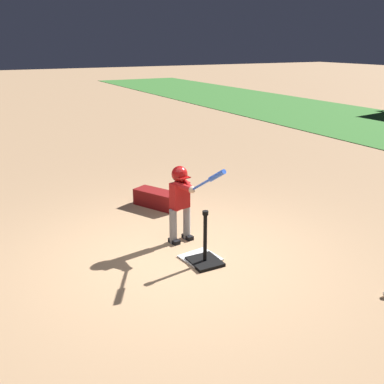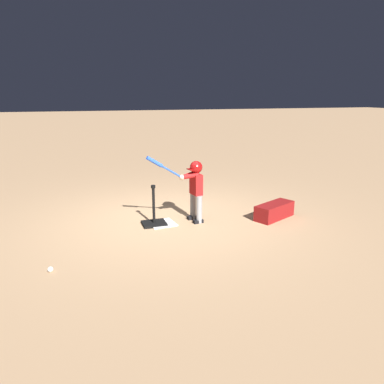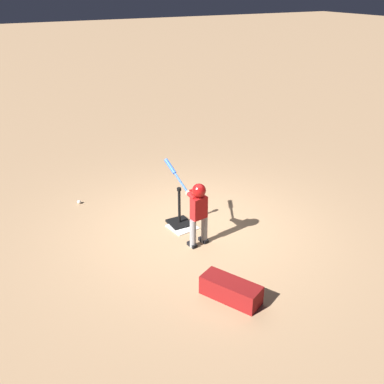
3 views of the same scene
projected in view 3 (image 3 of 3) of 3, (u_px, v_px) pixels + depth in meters
name	position (u px, v px, depth m)	size (l,w,h in m)	color
ground_plane	(198.00, 228.00, 7.92)	(90.00, 90.00, 0.00)	tan
home_plate	(183.00, 227.00, 7.94)	(0.44, 0.44, 0.02)	white
batting_tee	(179.00, 219.00, 8.01)	(0.41, 0.37, 0.71)	black
batter_child	(197.00, 206.00, 7.16)	(1.02, 0.36, 1.25)	gray
baseball	(79.00, 202.00, 8.77)	(0.07, 0.07, 0.07)	white
equipment_bag	(231.00, 290.00, 6.12)	(0.84, 0.32, 0.28)	maroon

